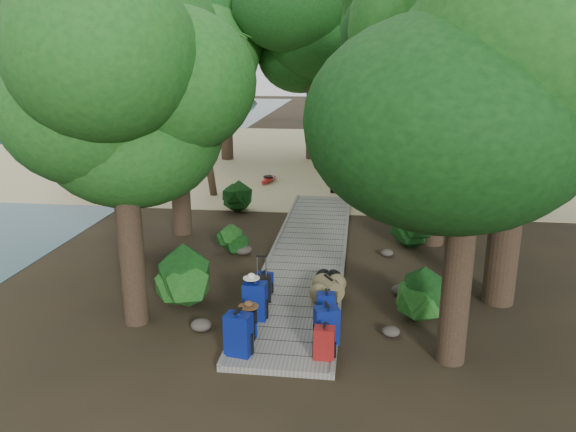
# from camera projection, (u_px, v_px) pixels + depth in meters

# --- Properties ---
(ground) EXTENTS (120.00, 120.00, 0.00)m
(ground) POSITION_uv_depth(u_px,v_px,m) (305.00, 268.00, 14.16)
(ground) COLOR #322619
(ground) RESTS_ON ground
(sand_beach) EXTENTS (40.00, 22.00, 0.02)m
(sand_beach) POSITION_uv_depth(u_px,v_px,m) (335.00, 157.00, 29.40)
(sand_beach) COLOR tan
(sand_beach) RESTS_ON ground
(distant_hill) EXTENTS (32.00, 16.00, 12.00)m
(distant_hill) POSITION_uv_depth(u_px,v_px,m) (2.00, 101.00, 64.82)
(distant_hill) COLOR black
(distant_hill) RESTS_ON ground
(boardwalk) EXTENTS (2.00, 12.00, 0.12)m
(boardwalk) POSITION_uv_depth(u_px,v_px,m) (308.00, 252.00, 15.09)
(boardwalk) COLOR gray
(boardwalk) RESTS_ON ground
(backpack_left_a) EXTENTS (0.50, 0.39, 0.84)m
(backpack_left_a) POSITION_uv_depth(u_px,v_px,m) (239.00, 332.00, 9.75)
(backpack_left_a) COLOR navy
(backpack_left_a) RESTS_ON boardwalk
(backpack_left_b) EXTENTS (0.34, 0.25, 0.62)m
(backpack_left_b) POSITION_uv_depth(u_px,v_px,m) (247.00, 322.00, 10.37)
(backpack_left_b) COLOR black
(backpack_left_b) RESTS_ON boardwalk
(backpack_left_c) EXTENTS (0.47, 0.35, 0.85)m
(backpack_left_c) POSITION_uv_depth(u_px,v_px,m) (255.00, 299.00, 11.08)
(backpack_left_c) COLOR navy
(backpack_left_c) RESTS_ON boardwalk
(backpack_left_d) EXTENTS (0.39, 0.32, 0.52)m
(backpack_left_d) POSITION_uv_depth(u_px,v_px,m) (264.00, 282.00, 12.32)
(backpack_left_d) COLOR navy
(backpack_left_d) RESTS_ON boardwalk
(backpack_right_a) EXTENTS (0.37, 0.27, 0.64)m
(backpack_right_a) POSITION_uv_depth(u_px,v_px,m) (324.00, 341.00, 9.64)
(backpack_right_a) COLOR maroon
(backpack_right_a) RESTS_ON boardwalk
(backpack_right_b) EXTENTS (0.50, 0.42, 0.78)m
(backpack_right_b) POSITION_uv_depth(u_px,v_px,m) (327.00, 324.00, 10.12)
(backpack_right_b) COLOR navy
(backpack_right_b) RESTS_ON boardwalk
(backpack_right_c) EXTENTS (0.39, 0.30, 0.63)m
(backpack_right_c) POSITION_uv_depth(u_px,v_px,m) (326.00, 305.00, 11.04)
(backpack_right_c) COLOR navy
(backpack_right_c) RESTS_ON boardwalk
(backpack_right_d) EXTENTS (0.36, 0.28, 0.51)m
(backpack_right_d) POSITION_uv_depth(u_px,v_px,m) (328.00, 302.00, 11.31)
(backpack_right_d) COLOR #3F3E1D
(backpack_right_d) RESTS_ON boardwalk
(duffel_right_khaki) EXTENTS (0.73, 0.80, 0.45)m
(duffel_right_khaki) POSITION_uv_depth(u_px,v_px,m) (328.00, 288.00, 12.08)
(duffel_right_khaki) COLOR brown
(duffel_right_khaki) RESTS_ON boardwalk
(duffel_right_black) EXTENTS (0.60, 0.71, 0.38)m
(duffel_right_black) POSITION_uv_depth(u_px,v_px,m) (328.00, 282.00, 12.50)
(duffel_right_black) COLOR black
(duffel_right_black) RESTS_ON boardwalk
(suitcase_on_boardwalk) EXTENTS (0.41, 0.29, 0.58)m
(suitcase_on_boardwalk) POSITION_uv_depth(u_px,v_px,m) (262.00, 289.00, 11.88)
(suitcase_on_boardwalk) COLOR black
(suitcase_on_boardwalk) RESTS_ON boardwalk
(lone_suitcase_on_sand) EXTENTS (0.44, 0.29, 0.65)m
(lone_suitcase_on_sand) POSITION_uv_depth(u_px,v_px,m) (336.00, 184.00, 21.71)
(lone_suitcase_on_sand) COLOR black
(lone_suitcase_on_sand) RESTS_ON sand_beach
(hat_brown) EXTENTS (0.38, 0.38, 0.11)m
(hat_brown) POSITION_uv_depth(u_px,v_px,m) (248.00, 304.00, 10.26)
(hat_brown) COLOR #51351E
(hat_brown) RESTS_ON backpack_left_b
(hat_white) EXTENTS (0.33, 0.33, 0.11)m
(hat_white) POSITION_uv_depth(u_px,v_px,m) (251.00, 276.00, 10.98)
(hat_white) COLOR silver
(hat_white) RESTS_ON backpack_left_c
(kayak) EXTENTS (1.25, 3.39, 0.33)m
(kayak) POSITION_uv_depth(u_px,v_px,m) (269.00, 178.00, 23.55)
(kayak) COLOR #A50F0E
(kayak) RESTS_ON sand_beach
(sun_lounger) EXTENTS (0.78, 1.83, 0.57)m
(sun_lounger) POSITION_uv_depth(u_px,v_px,m) (412.00, 179.00, 22.82)
(sun_lounger) COLOR silver
(sun_lounger) RESTS_ON sand_beach
(tree_right_a) EXTENTS (4.22, 4.22, 7.03)m
(tree_right_a) POSITION_uv_depth(u_px,v_px,m) (467.00, 164.00, 8.92)
(tree_right_a) COLOR black
(tree_right_a) RESTS_ON ground
(tree_right_b) EXTENTS (5.34, 5.34, 9.53)m
(tree_right_b) POSITION_uv_depth(u_px,v_px,m) (522.00, 77.00, 10.91)
(tree_right_b) COLOR black
(tree_right_b) RESTS_ON ground
(tree_right_c) EXTENTS (5.38, 5.38, 9.31)m
(tree_right_c) POSITION_uv_depth(u_px,v_px,m) (444.00, 75.00, 14.71)
(tree_right_c) COLOR black
(tree_right_c) RESTS_ON ground
(tree_right_d) EXTENTS (5.66, 5.66, 10.38)m
(tree_right_d) POSITION_uv_depth(u_px,v_px,m) (517.00, 54.00, 16.14)
(tree_right_d) COLOR black
(tree_right_d) RESTS_ON ground
(tree_right_e) EXTENTS (5.18, 5.18, 9.32)m
(tree_right_e) POSITION_uv_depth(u_px,v_px,m) (435.00, 70.00, 19.06)
(tree_right_e) COLOR black
(tree_right_e) RESTS_ON ground
(tree_right_f) EXTENTS (6.27, 6.27, 11.19)m
(tree_right_f) POSITION_uv_depth(u_px,v_px,m) (505.00, 43.00, 20.30)
(tree_right_f) COLOR black
(tree_right_f) RESTS_ON ground
(tree_left_a) EXTENTS (4.14, 4.14, 6.91)m
(tree_left_a) POSITION_uv_depth(u_px,v_px,m) (123.00, 152.00, 10.35)
(tree_left_a) COLOR black
(tree_left_a) RESTS_ON ground
(tree_left_b) EXTENTS (5.16, 5.16, 9.29)m
(tree_left_b) POSITION_uv_depth(u_px,v_px,m) (116.00, 78.00, 13.55)
(tree_left_b) COLOR black
(tree_left_b) RESTS_ON ground
(tree_left_c) EXTENTS (4.58, 4.58, 7.96)m
(tree_left_c) POSITION_uv_depth(u_px,v_px,m) (176.00, 99.00, 15.81)
(tree_left_c) COLOR black
(tree_left_c) RESTS_ON ground
(tree_back_a) EXTENTS (5.72, 5.72, 9.90)m
(tree_back_a) POSITION_uv_depth(u_px,v_px,m) (314.00, 59.00, 27.60)
(tree_back_a) COLOR black
(tree_back_a) RESTS_ON ground
(tree_back_b) EXTENTS (5.15, 5.15, 9.21)m
(tree_back_b) POSITION_uv_depth(u_px,v_px,m) (365.00, 67.00, 27.78)
(tree_back_b) COLOR black
(tree_back_b) RESTS_ON ground
(tree_back_c) EXTENTS (4.80, 4.80, 8.65)m
(tree_back_c) POSITION_uv_depth(u_px,v_px,m) (434.00, 73.00, 27.73)
(tree_back_c) COLOR black
(tree_back_c) RESTS_ON ground
(tree_back_d) EXTENTS (5.22, 5.22, 8.70)m
(tree_back_d) POSITION_uv_depth(u_px,v_px,m) (225.00, 72.00, 27.58)
(tree_back_d) COLOR black
(tree_back_d) RESTS_ON ground
(palm_right_a) EXTENTS (4.68, 4.68, 7.97)m
(palm_right_a) POSITION_uv_depth(u_px,v_px,m) (401.00, 92.00, 18.78)
(palm_right_a) COLOR #123A10
(palm_right_a) RESTS_ON ground
(palm_right_b) EXTENTS (4.13, 4.13, 7.99)m
(palm_right_b) POSITION_uv_depth(u_px,v_px,m) (444.00, 85.00, 22.49)
(palm_right_b) COLOR #123A10
(palm_right_b) RESTS_ON ground
(palm_right_c) EXTENTS (3.84, 3.84, 6.11)m
(palm_right_c) POSITION_uv_depth(u_px,v_px,m) (392.00, 104.00, 25.03)
(palm_right_c) COLOR #123A10
(palm_right_c) RESTS_ON ground
(palm_left_a) EXTENTS (3.84, 3.84, 6.11)m
(palm_left_a) POSITION_uv_depth(u_px,v_px,m) (205.00, 115.00, 20.57)
(palm_left_a) COLOR #123A10
(palm_left_a) RESTS_ON ground
(rock_left_a) EXTENTS (0.41, 0.37, 0.23)m
(rock_left_a) POSITION_uv_depth(u_px,v_px,m) (201.00, 325.00, 10.93)
(rock_left_a) COLOR #4C473F
(rock_left_a) RESTS_ON ground
(rock_left_b) EXTENTS (0.31, 0.28, 0.17)m
(rock_left_b) POSITION_uv_depth(u_px,v_px,m) (174.00, 298.00, 12.22)
(rock_left_b) COLOR #4C473F
(rock_left_b) RESTS_ON ground
(rock_left_c) EXTENTS (0.49, 0.44, 0.27)m
(rock_left_c) POSITION_uv_depth(u_px,v_px,m) (243.00, 250.00, 15.09)
(rock_left_c) COLOR #4C473F
(rock_left_c) RESTS_ON ground
(rock_left_d) EXTENTS (0.31, 0.28, 0.17)m
(rock_left_d) POSITION_uv_depth(u_px,v_px,m) (231.00, 227.00, 17.22)
(rock_left_d) COLOR #4C473F
(rock_left_d) RESTS_ON ground
(rock_right_a) EXTENTS (0.34, 0.31, 0.19)m
(rock_right_a) POSITION_uv_depth(u_px,v_px,m) (391.00, 331.00, 10.71)
(rock_right_a) COLOR #4C473F
(rock_right_a) RESTS_ON ground
(rock_right_b) EXTENTS (0.43, 0.38, 0.23)m
(rock_right_b) POSITION_uv_depth(u_px,v_px,m) (401.00, 290.00, 12.55)
(rock_right_b) COLOR #4C473F
(rock_right_b) RESTS_ON ground
(rock_right_c) EXTENTS (0.33, 0.30, 0.18)m
(rock_right_c) POSITION_uv_depth(u_px,v_px,m) (387.00, 253.00, 14.96)
(rock_right_c) COLOR #4C473F
(rock_right_c) RESTS_ON ground
(rock_right_d) EXTENTS (0.48, 0.43, 0.26)m
(rock_right_d) POSITION_uv_depth(u_px,v_px,m) (412.00, 227.00, 17.11)
(rock_right_d) COLOR #4C473F
(rock_right_d) RESTS_ON ground
(shrub_left_a) EXTENTS (1.25, 1.25, 1.12)m
(shrub_left_a) POSITION_uv_depth(u_px,v_px,m) (182.00, 282.00, 11.87)
(shrub_left_a) COLOR #154816
(shrub_left_a) RESTS_ON ground
(shrub_left_b) EXTENTS (0.77, 0.77, 0.69)m
(shrub_left_b) POSITION_uv_depth(u_px,v_px,m) (230.00, 241.00, 15.08)
(shrub_left_b) COLOR #154816
(shrub_left_b) RESTS_ON ground
(shrub_left_c) EXTENTS (1.14, 1.14, 1.02)m
(shrub_left_c) POSITION_uv_depth(u_px,v_px,m) (239.00, 198.00, 19.02)
(shrub_left_c) COLOR #154816
(shrub_left_c) RESTS_ON ground
(shrub_right_a) EXTENTS (1.05, 1.05, 0.94)m
(shrub_right_a) POSITION_uv_depth(u_px,v_px,m) (415.00, 299.00, 11.25)
(shrub_right_a) COLOR #154816
(shrub_right_a) RESTS_ON ground
(shrub_right_b) EXTENTS (1.25, 1.25, 1.12)m
(shrub_right_b) POSITION_uv_depth(u_px,v_px,m) (410.00, 228.00, 15.53)
(shrub_right_b) COLOR #154816
(shrub_right_b) RESTS_ON ground
(shrub_right_c) EXTENTS (0.74, 0.74, 0.67)m
(shrub_right_c) POSITION_uv_depth(u_px,v_px,m) (373.00, 201.00, 19.30)
(shrub_right_c) COLOR #154816
(shrub_right_c) RESTS_ON ground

